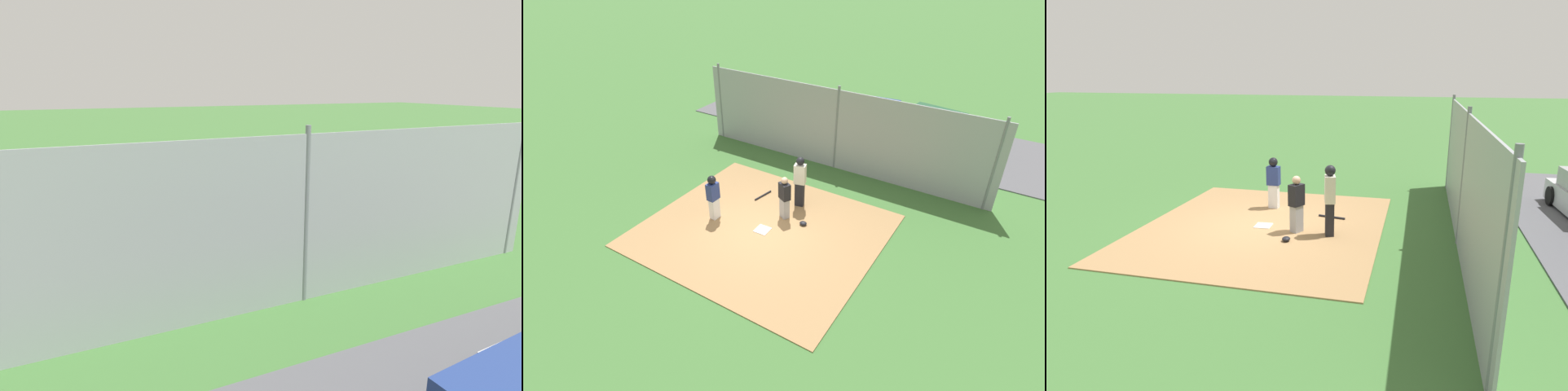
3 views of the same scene
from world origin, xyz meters
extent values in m
plane|color=#3D6B33|center=(0.00, 0.00, 0.00)|extent=(140.00, 140.00, 0.00)
cube|color=#9E774C|center=(0.00, 0.00, 0.01)|extent=(7.20, 6.40, 0.03)
cube|color=white|center=(0.00, 0.00, 0.04)|extent=(0.46, 0.46, 0.02)
cube|color=#9E9EA3|center=(-0.20, -1.00, 0.39)|extent=(0.37, 0.33, 0.72)
cube|color=black|center=(-0.20, -1.00, 1.03)|extent=(0.46, 0.41, 0.57)
sphere|color=tan|center=(-0.20, -1.00, 1.43)|extent=(0.22, 0.22, 0.22)
cube|color=black|center=(-0.25, -1.90, 0.47)|extent=(0.35, 0.29, 0.88)
cube|color=beige|center=(-0.25, -1.90, 1.25)|extent=(0.43, 0.35, 0.69)
sphere|color=black|center=(-0.25, -1.90, 1.74)|extent=(0.27, 0.27, 0.27)
cube|color=silver|center=(1.73, 0.26, 0.39)|extent=(0.23, 0.31, 0.73)
cube|color=navy|center=(1.73, 0.26, 1.05)|extent=(0.27, 0.39, 0.58)
sphere|color=tan|center=(1.73, 0.26, 1.45)|extent=(0.23, 0.23, 0.23)
sphere|color=black|center=(1.73, 0.26, 1.47)|extent=(0.28, 0.28, 0.28)
cylinder|color=black|center=(1.14, -1.69, 0.06)|extent=(0.20, 0.80, 0.06)
ellipsoid|color=black|center=(-0.96, -0.94, 0.09)|extent=(0.24, 0.20, 0.12)
cube|color=#93999E|center=(0.00, -5.08, 1.60)|extent=(12.00, 0.05, 3.20)
cylinder|color=slate|center=(-5.70, -5.08, 1.68)|extent=(0.10, 0.10, 3.35)
cylinder|color=slate|center=(0.00, -5.08, 1.68)|extent=(0.10, 0.10, 3.35)
cylinder|color=slate|center=(5.70, -5.08, 1.68)|extent=(0.10, 0.10, 3.35)
cylinder|color=black|center=(4.08, -8.15, 0.34)|extent=(0.61, 0.22, 0.60)
camera|label=1|loc=(-3.74, -11.41, 4.02)|focal=28.72mm
camera|label=2|loc=(-6.40, 8.86, 8.18)|focal=29.30mm
camera|label=3|loc=(-11.05, -4.01, 4.11)|focal=31.02mm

